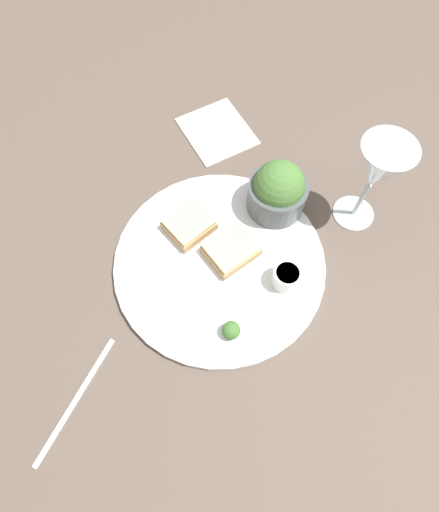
{
  "coord_description": "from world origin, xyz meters",
  "views": [
    {
      "loc": [
        0.08,
        0.26,
        0.62
      ],
      "look_at": [
        0.0,
        0.0,
        0.03
      ],
      "focal_mm": 28.0,
      "sensor_mm": 36.0,
      "label": 1
    }
  ],
  "objects_px": {
    "salad_bowl": "(278,191)",
    "sauce_ramekin": "(286,276)",
    "cheese_toast_far": "(189,225)",
    "cheese_toast_near": "(231,250)",
    "napkin": "(217,131)",
    "wine_glass": "(378,170)",
    "fork": "(76,400)"
  },
  "relations": [
    {
      "from": "salad_bowl",
      "to": "sauce_ramekin",
      "type": "bearing_deg",
      "value": 75.4
    },
    {
      "from": "sauce_ramekin",
      "to": "cheese_toast_far",
      "type": "relative_size",
      "value": 0.48
    },
    {
      "from": "cheese_toast_near",
      "to": "napkin",
      "type": "distance_m",
      "value": 0.28
    },
    {
      "from": "wine_glass",
      "to": "fork",
      "type": "distance_m",
      "value": 0.57
    },
    {
      "from": "salad_bowl",
      "to": "napkin",
      "type": "height_order",
      "value": "salad_bowl"
    },
    {
      "from": "sauce_ramekin",
      "to": "salad_bowl",
      "type": "bearing_deg",
      "value": -104.6
    },
    {
      "from": "sauce_ramekin",
      "to": "cheese_toast_far",
      "type": "distance_m",
      "value": 0.19
    },
    {
      "from": "salad_bowl",
      "to": "fork",
      "type": "bearing_deg",
      "value": 29.13
    },
    {
      "from": "cheese_toast_near",
      "to": "sauce_ramekin",
      "type": "bearing_deg",
      "value": 132.02
    },
    {
      "from": "cheese_toast_near",
      "to": "wine_glass",
      "type": "bearing_deg",
      "value": -176.48
    },
    {
      "from": "sauce_ramekin",
      "to": "wine_glass",
      "type": "distance_m",
      "value": 0.22
    },
    {
      "from": "cheese_toast_far",
      "to": "salad_bowl",
      "type": "bearing_deg",
      "value": -179.96
    },
    {
      "from": "salad_bowl",
      "to": "napkin",
      "type": "distance_m",
      "value": 0.22
    },
    {
      "from": "salad_bowl",
      "to": "fork",
      "type": "height_order",
      "value": "salad_bowl"
    },
    {
      "from": "cheese_toast_far",
      "to": "napkin",
      "type": "distance_m",
      "value": 0.24
    },
    {
      "from": "sauce_ramekin",
      "to": "cheese_toast_near",
      "type": "relative_size",
      "value": 0.46
    },
    {
      "from": "sauce_ramekin",
      "to": "napkin",
      "type": "bearing_deg",
      "value": -88.96
    },
    {
      "from": "cheese_toast_near",
      "to": "napkin",
      "type": "xyz_separation_m",
      "value": [
        -0.06,
        -0.27,
        -0.02
      ]
    },
    {
      "from": "sauce_ramekin",
      "to": "cheese_toast_near",
      "type": "xyz_separation_m",
      "value": [
        0.07,
        -0.08,
        -0.01
      ]
    },
    {
      "from": "wine_glass",
      "to": "napkin",
      "type": "xyz_separation_m",
      "value": [
        0.18,
        -0.26,
        -0.12
      ]
    },
    {
      "from": "sauce_ramekin",
      "to": "napkin",
      "type": "xyz_separation_m",
      "value": [
        0.01,
        -0.35,
        -0.03
      ]
    },
    {
      "from": "wine_glass",
      "to": "fork",
      "type": "height_order",
      "value": "wine_glass"
    },
    {
      "from": "sauce_ramekin",
      "to": "fork",
      "type": "bearing_deg",
      "value": 12.27
    },
    {
      "from": "napkin",
      "to": "fork",
      "type": "height_order",
      "value": "same"
    },
    {
      "from": "cheese_toast_far",
      "to": "napkin",
      "type": "relative_size",
      "value": 0.59
    },
    {
      "from": "salad_bowl",
      "to": "cheese_toast_far",
      "type": "height_order",
      "value": "salad_bowl"
    },
    {
      "from": "cheese_toast_far",
      "to": "sauce_ramekin",
      "type": "bearing_deg",
      "value": 130.46
    },
    {
      "from": "fork",
      "to": "cheese_toast_near",
      "type": "bearing_deg",
      "value": -152.19
    },
    {
      "from": "fork",
      "to": "napkin",
      "type": "bearing_deg",
      "value": -129.53
    },
    {
      "from": "napkin",
      "to": "cheese_toast_far",
      "type": "bearing_deg",
      "value": 60.85
    },
    {
      "from": "napkin",
      "to": "fork",
      "type": "relative_size",
      "value": 1.08
    },
    {
      "from": "cheese_toast_near",
      "to": "fork",
      "type": "height_order",
      "value": "cheese_toast_near"
    }
  ]
}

